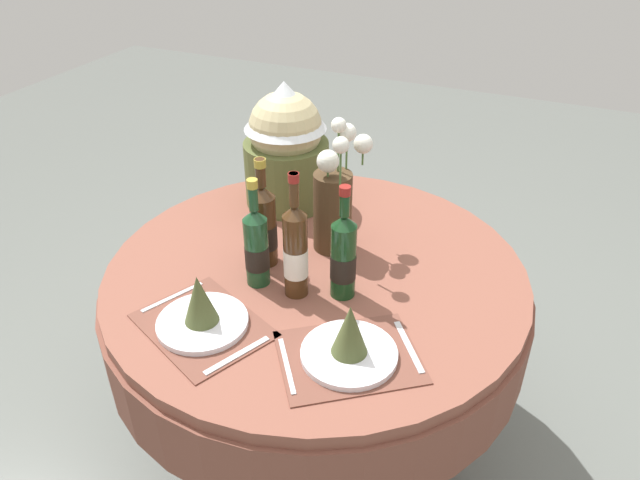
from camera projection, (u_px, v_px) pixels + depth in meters
name	position (u px, v px, depth m)	size (l,w,h in m)	color
ground	(317.00, 433.00, 2.21)	(8.00, 8.00, 0.00)	slate
dining_table	(316.00, 306.00, 1.89)	(1.28, 1.28, 0.74)	brown
place_setting_left	(201.00, 312.00, 1.56)	(0.42, 0.38, 0.16)	brown
place_setting_right	(349.00, 343.00, 1.46)	(0.43, 0.41, 0.16)	brown
flower_vase	(335.00, 200.00, 1.81)	(0.14, 0.22, 0.42)	#47331E
wine_bottle_left	(256.00, 246.00, 1.68)	(0.07, 0.07, 0.33)	#194223
wine_bottle_centre	(343.00, 256.00, 1.63)	(0.07, 0.07, 0.34)	#143819
wine_bottle_right	(297.00, 251.00, 1.63)	(0.07, 0.07, 0.37)	#422814
wine_bottle_rear	(264.00, 225.00, 1.76)	(0.08, 0.08, 0.34)	#422814
gift_tub_back_left	(286.00, 141.00, 2.03)	(0.29, 0.29, 0.44)	#566033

